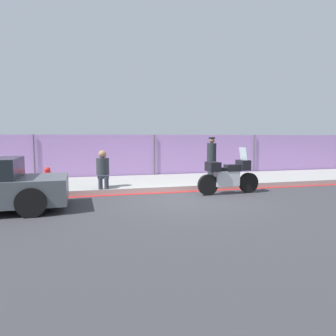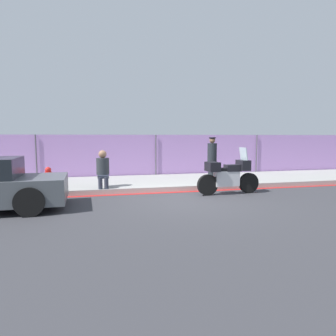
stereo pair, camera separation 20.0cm
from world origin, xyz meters
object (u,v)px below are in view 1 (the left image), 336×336
officer_standing (212,159)px  fire_hydrant (48,177)px  person_seated_on_curb (103,167)px  motorcycle (228,175)px

officer_standing → fire_hydrant: 5.82m
officer_standing → fire_hydrant: officer_standing is taller
officer_standing → person_seated_on_curb: 3.99m
motorcycle → person_seated_on_curb: bearing=159.8°
person_seated_on_curb → fire_hydrant: 1.90m
motorcycle → fire_hydrant: 6.05m
officer_standing → person_seated_on_curb: officer_standing is taller
officer_standing → motorcycle: bearing=-89.6°
officer_standing → fire_hydrant: bearing=176.8°
person_seated_on_curb → fire_hydrant: size_ratio=1.82×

